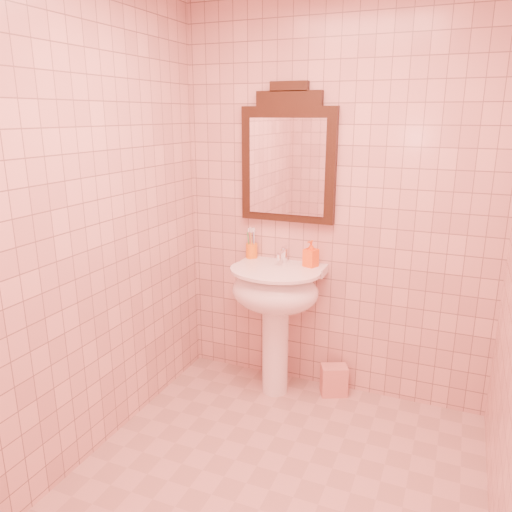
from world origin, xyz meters
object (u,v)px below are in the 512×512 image
at_px(mirror, 288,159).
at_px(soap_dispenser, 311,254).
at_px(pedestal_sink, 275,299).
at_px(towel, 334,380).
at_px(toothbrush_cup, 252,250).

relative_size(mirror, soap_dispenser, 5.04).
distance_m(pedestal_sink, soap_dispenser, 0.37).
bearing_deg(mirror, towel, -12.46).
xyz_separation_m(pedestal_sink, toothbrush_cup, (-0.24, 0.18, 0.25)).
height_order(pedestal_sink, mirror, mirror).
bearing_deg(towel, pedestal_sink, -162.55).
height_order(mirror, towel, mirror).
relative_size(pedestal_sink, toothbrush_cup, 4.81).
xyz_separation_m(mirror, toothbrush_cup, (-0.24, -0.02, -0.61)).
distance_m(soap_dispenser, towel, 0.87).
bearing_deg(soap_dispenser, toothbrush_cup, -166.86).
relative_size(pedestal_sink, soap_dispenser, 5.08).
xyz_separation_m(pedestal_sink, soap_dispenser, (0.19, 0.13, 0.29)).
distance_m(pedestal_sink, towel, 0.68).
bearing_deg(towel, mirror, 167.54).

